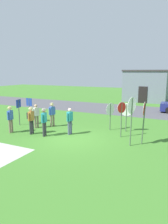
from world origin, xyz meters
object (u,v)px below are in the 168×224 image
at_px(person_in_teal, 44,121).
at_px(person_in_blue, 31,119).
at_px(person_with_sunhat, 70,120).
at_px(info_panel_leftmost, 19,108).
at_px(stop_sign_rear_left, 132,112).
at_px(person_in_dark_shirt, 36,115).
at_px(person_holding_notes, 10,118).
at_px(stop_sign_center_cluster, 110,112).
at_px(stop_sign_leaning_right, 144,116).
at_px(stop_sign_leaning_left, 121,113).
at_px(person_near_signs, 52,113).
at_px(info_panel_middle, 29,106).
at_px(stop_sign_rear_right, 126,112).

distance_m(person_in_teal, person_in_blue, 1.03).
bearing_deg(person_with_sunhat, person_in_teal, -141.64).
bearing_deg(info_panel_leftmost, stop_sign_rear_left, -5.18).
height_order(person_in_dark_shirt, person_in_teal, person_in_teal).
distance_m(person_with_sunhat, person_holding_notes, 3.91).
bearing_deg(stop_sign_center_cluster, person_in_dark_shirt, -160.36).
bearing_deg(person_with_sunhat, info_panel_leftmost, 175.05).
distance_m(stop_sign_leaning_right, stop_sign_leaning_left, 1.61).
bearing_deg(person_in_dark_shirt, person_in_teal, -38.36).
height_order(stop_sign_leaning_right, stop_sign_rear_left, stop_sign_rear_left).
xyz_separation_m(stop_sign_leaning_right, stop_sign_center_cluster, (-2.54, 1.92, -0.34)).
relative_size(stop_sign_leaning_right, person_with_sunhat, 1.39).
bearing_deg(person_in_blue, stop_sign_rear_left, 5.59).
relative_size(person_with_sunhat, person_near_signs, 0.97).
bearing_deg(stop_sign_leaning_left, person_in_blue, -160.83).
bearing_deg(person_in_blue, info_panel_middle, 131.95).
distance_m(stop_sign_rear_right, info_panel_middle, 7.55).
height_order(person_in_teal, info_panel_leftmost, info_panel_leftmost).
bearing_deg(stop_sign_rear_right, person_holding_notes, -152.06).
bearing_deg(person_with_sunhat, stop_sign_rear_left, -5.46).
bearing_deg(person_in_dark_shirt, person_with_sunhat, -6.45).
bearing_deg(person_in_teal, person_holding_notes, -171.81).
xyz_separation_m(stop_sign_leaning_right, person_in_blue, (-6.77, -1.14, -0.60)).
height_order(stop_sign_rear_right, person_in_dark_shirt, stop_sign_rear_right).
bearing_deg(stop_sign_rear_right, person_in_dark_shirt, -162.37).
xyz_separation_m(stop_sign_leaning_left, person_in_blue, (-5.34, -1.86, -0.46)).
relative_size(person_in_teal, person_near_signs, 1.00).
bearing_deg(stop_sign_center_cluster, person_with_sunhat, -133.48).
distance_m(stop_sign_rear_left, person_in_dark_shirt, 6.95).
relative_size(stop_sign_leaning_left, person_near_signs, 1.25).
xyz_separation_m(stop_sign_leaning_right, stop_sign_rear_left, (-0.56, -0.53, 0.23)).
distance_m(person_in_dark_shirt, person_holding_notes, 1.83).
relative_size(stop_sign_leaning_right, info_panel_middle, 1.24).
bearing_deg(stop_sign_leaning_right, person_in_blue, -170.48).
height_order(person_holding_notes, info_panel_middle, info_panel_middle).
bearing_deg(person_in_teal, info_panel_middle, 142.77).
bearing_deg(stop_sign_leaning_right, info_panel_middle, 171.61).
bearing_deg(person_in_blue, stop_sign_rear_right, 31.11).
xyz_separation_m(stop_sign_leaning_right, person_near_signs, (-6.60, 0.97, -0.63)).
bearing_deg(stop_sign_center_cluster, person_near_signs, -166.81).
bearing_deg(info_panel_middle, person_in_teal, -37.23).
distance_m(person_near_signs, info_panel_leftmost, 2.58).
xyz_separation_m(stop_sign_rear_right, person_in_teal, (-4.27, -3.20, -0.32)).
height_order(stop_sign_leaning_right, stop_sign_leaning_left, stop_sign_leaning_right).
relative_size(stop_sign_leaning_right, person_in_dark_shirt, 1.39).
height_order(stop_sign_rear_right, info_panel_middle, stop_sign_rear_right).
xyz_separation_m(person_in_teal, info_panel_middle, (-3.24, 2.46, 0.33)).
bearing_deg(info_panel_leftmost, info_panel_middle, 86.79).
xyz_separation_m(person_in_teal, person_in_blue, (-1.03, 0.00, 0.03)).
bearing_deg(stop_sign_leaning_right, stop_sign_center_cluster, 142.92).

